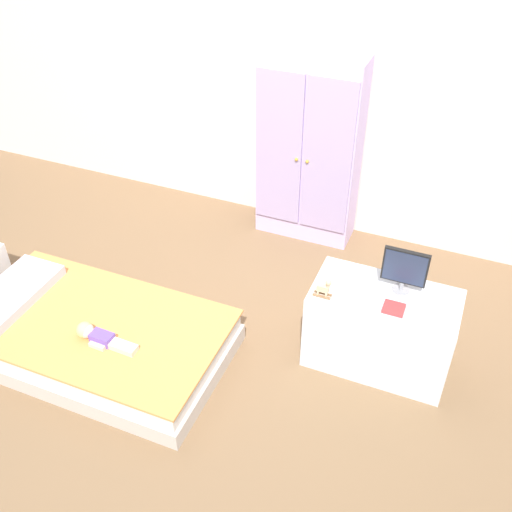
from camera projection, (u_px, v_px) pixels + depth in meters
The scene contains 10 objects.
ground_plane at pixel (206, 342), 3.77m from camera, with size 10.00×10.00×0.02m, color brown.
back_wall at pixel (298, 50), 4.09m from camera, with size 6.40×0.05×2.70m, color silver.
bed at pixel (96, 337), 3.62m from camera, with size 1.58×0.90×0.24m.
pillow at pixel (12, 293), 3.71m from camera, with size 0.32×0.64×0.06m, color silver.
doll at pixel (96, 335), 3.41m from camera, with size 0.39×0.14×0.10m.
wardrobe at pixel (309, 151), 4.29m from camera, with size 0.73×0.31×1.41m.
tv_stand at pixel (380, 329), 3.48m from camera, with size 0.82×0.44×0.52m, color silver.
tv_monitor at pixel (405, 269), 3.26m from camera, with size 0.25×0.10×0.28m.
rocking_horse_toy at pixel (324, 288), 3.28m from camera, with size 0.10×0.04×0.12m.
book_red at pixel (394, 308), 3.23m from camera, with size 0.12×0.11×0.02m, color #CC3838.
Camera 1 is at (1.30, -2.33, 2.72)m, focal length 41.80 mm.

